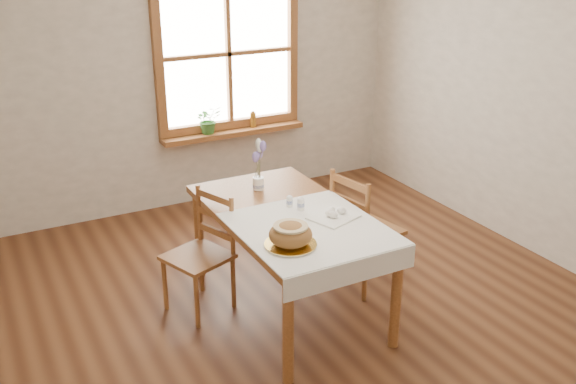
% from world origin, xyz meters
% --- Properties ---
extents(ground, '(5.00, 5.00, 0.00)m').
position_xyz_m(ground, '(0.00, 0.00, 0.00)').
color(ground, brown).
rests_on(ground, ground).
extents(room_walls, '(4.60, 5.10, 2.65)m').
position_xyz_m(room_walls, '(0.00, 0.00, 1.71)').
color(room_walls, silver).
rests_on(room_walls, ground).
extents(window, '(1.46, 0.08, 1.46)m').
position_xyz_m(window, '(0.50, 2.47, 1.45)').
color(window, '#9F6031').
rests_on(window, ground).
extents(window_sill, '(1.46, 0.20, 0.05)m').
position_xyz_m(window_sill, '(0.50, 2.40, 0.69)').
color(window_sill, '#9F6031').
rests_on(window_sill, ground).
extents(dining_table, '(0.90, 1.60, 0.75)m').
position_xyz_m(dining_table, '(0.00, 0.30, 0.66)').
color(dining_table, '#9F6031').
rests_on(dining_table, ground).
extents(table_linen, '(0.91, 0.99, 0.01)m').
position_xyz_m(table_linen, '(0.00, -0.00, 0.76)').
color(table_linen, white).
rests_on(table_linen, dining_table).
extents(chair_left, '(0.53, 0.52, 0.86)m').
position_xyz_m(chair_left, '(-0.57, 0.58, 0.43)').
color(chair_left, '#9F6031').
rests_on(chair_left, ground).
extents(chair_right, '(0.52, 0.51, 0.93)m').
position_xyz_m(chair_right, '(0.69, 0.33, 0.46)').
color(chair_right, '#9F6031').
rests_on(chair_right, ground).
extents(bread_plate, '(0.34, 0.34, 0.02)m').
position_xyz_m(bread_plate, '(-0.23, -0.17, 0.77)').
color(bread_plate, white).
rests_on(bread_plate, table_linen).
extents(bread_loaf, '(0.27, 0.27, 0.15)m').
position_xyz_m(bread_loaf, '(-0.23, -0.17, 0.85)').
color(bread_loaf, olive).
rests_on(bread_loaf, bread_plate).
extents(egg_napkin, '(0.36, 0.33, 0.01)m').
position_xyz_m(egg_napkin, '(0.22, 0.06, 0.77)').
color(egg_napkin, white).
rests_on(egg_napkin, table_linen).
extents(eggs, '(0.28, 0.27, 0.05)m').
position_xyz_m(eggs, '(0.22, 0.06, 0.80)').
color(eggs, white).
rests_on(eggs, egg_napkin).
extents(salt_shaker, '(0.06, 0.06, 0.09)m').
position_xyz_m(salt_shaker, '(0.09, 0.27, 0.81)').
color(salt_shaker, white).
rests_on(salt_shaker, table_linen).
extents(pepper_shaker, '(0.06, 0.06, 0.09)m').
position_xyz_m(pepper_shaker, '(0.04, 0.36, 0.80)').
color(pepper_shaker, white).
rests_on(pepper_shaker, table_linen).
extents(flower_vase, '(0.09, 0.09, 0.09)m').
position_xyz_m(flower_vase, '(-0.01, 0.76, 0.80)').
color(flower_vase, white).
rests_on(flower_vase, dining_table).
extents(lavender_bouquet, '(0.15, 0.15, 0.28)m').
position_xyz_m(lavender_bouquet, '(-0.01, 0.76, 0.98)').
color(lavender_bouquet, '#735FA9').
rests_on(lavender_bouquet, flower_vase).
extents(potted_plant, '(0.26, 0.29, 0.21)m').
position_xyz_m(potted_plant, '(0.24, 2.40, 0.82)').
color(potted_plant, '#376F2C').
rests_on(potted_plant, window_sill).
extents(amber_bottle, '(0.07, 0.07, 0.16)m').
position_xyz_m(amber_bottle, '(0.72, 2.40, 0.80)').
color(amber_bottle, '#95601B').
rests_on(amber_bottle, window_sill).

